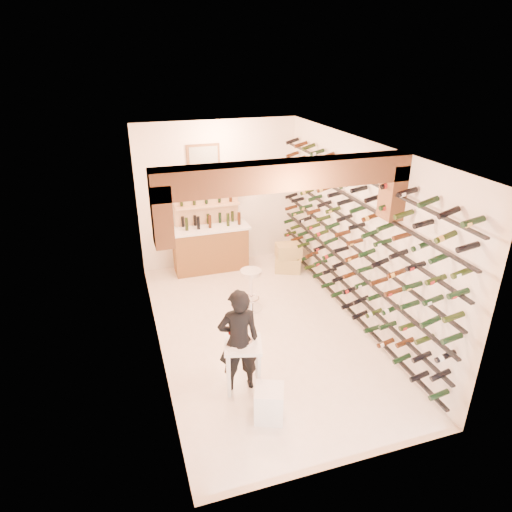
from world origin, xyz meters
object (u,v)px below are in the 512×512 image
Objects in this scene: wine_rack at (346,238)px; tasting_table at (243,351)px; person at (239,341)px; crate_lower at (288,264)px; white_stool at (269,403)px; chrome_barstool at (251,287)px; back_counter at (211,247)px.

wine_rack is 6.24× the size of tasting_table.
wine_rack reaches higher than tasting_table.
person is (-2.29, -1.29, -0.75)m from wine_rack.
tasting_table reaches higher than crate_lower.
white_stool is at bearing -62.65° from tasting_table.
person is 2.21m from chrome_barstool.
back_counter reaches higher than white_stool.
wine_rack is 3.38m from back_counter.
chrome_barstool reaches higher than white_stool.
crate_lower is (1.85, 4.03, -0.07)m from white_stool.
person is 3.97m from crate_lower.
wine_rack reaches higher than back_counter.
wine_rack is 12.12× the size of white_stool.
wine_rack is 2.47m from crate_lower.
tasting_table is 1.12× the size of chrome_barstool.
chrome_barstool is (0.59, 2.73, 0.24)m from white_stool.
tasting_table is 0.57× the size of person.
chrome_barstool is at bearing 153.64° from wine_rack.
back_counter reaches higher than chrome_barstool.
chrome_barstool reaches higher than crate_lower.
white_stool reaches higher than crate_lower.
crate_lower is (1.26, 1.30, -0.30)m from chrome_barstool.
tasting_table is at bearing -95.87° from back_counter.
crate_lower is at bearing -20.93° from back_counter.
tasting_table is 1.63× the size of crate_lower.
back_counter is 1.86× the size of tasting_table.
crate_lower is (-0.23, 2.04, -1.38)m from wine_rack.
back_counter is 2.09× the size of chrome_barstool.
white_stool is at bearing -136.21° from wine_rack.
wine_rack is 2.75m from tasting_table.
wine_rack is 1.98m from chrome_barstool.
chrome_barstool is (-1.49, 0.74, -1.08)m from wine_rack.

